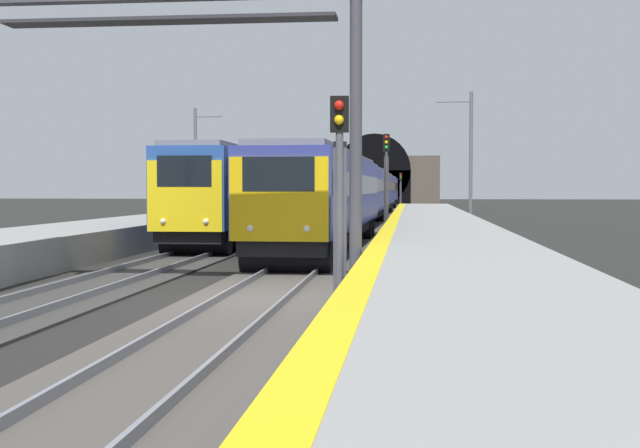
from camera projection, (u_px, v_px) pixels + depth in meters
name	position (u px, v px, depth m)	size (l,w,h in m)	color
ground_plane	(258.00, 301.00, 18.09)	(320.00, 320.00, 0.00)	black
platform_right	(462.00, 279.00, 17.58)	(112.00, 4.25, 1.05)	gray
platform_right_edge_strip	(374.00, 254.00, 17.76)	(112.00, 0.50, 0.01)	yellow
track_main_line	(258.00, 299.00, 18.09)	(160.00, 3.16, 0.21)	#4C4742
track_adjacent_line	(65.00, 296.00, 18.57)	(160.00, 2.90, 0.21)	#383533
train_main_approaching	(368.00, 191.00, 63.33)	(82.15, 3.31, 3.82)	navy
train_adjacent_platform	(273.00, 189.00, 46.55)	(37.21, 2.87, 5.01)	#264C99
railway_signal_near	(340.00, 181.00, 17.29)	(0.39, 0.38, 4.38)	#4C4C54
railway_signal_mid	(386.00, 172.00, 49.58)	(0.39, 0.38, 5.68)	#38383D
railway_signal_far	(401.00, 185.00, 116.80)	(0.39, 0.38, 4.56)	#38383D
overhead_signal_gantry	(168.00, 61.00, 18.86)	(0.70, 8.88, 7.08)	#3F3F47
tunnel_portal	(374.00, 180.00, 124.08)	(2.62, 19.49, 10.91)	#51473D
catenary_mast_near	(470.00, 158.00, 50.43)	(0.22, 2.25, 8.31)	#595B60
catenary_mast_far	(196.00, 164.00, 56.46)	(0.22, 1.95, 7.90)	#595B60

